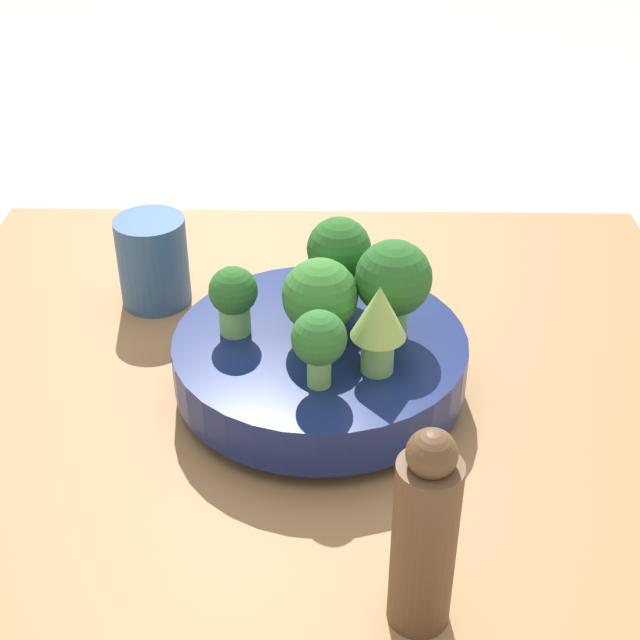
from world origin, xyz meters
TOP-DOWN VIEW (x-y plane):
  - ground_plane at (0.00, 0.00)m, footprint 6.00×6.00m
  - table at (0.00, 0.00)m, footprint 0.82×0.81m
  - bowl at (0.01, 0.01)m, footprint 0.27×0.27m
  - romanesco_piece_near at (0.06, -0.04)m, footprint 0.05×0.05m
  - broccoli_floret_left at (-0.07, 0.02)m, footprint 0.05×0.05m
  - broccoli_floret_front at (0.01, -0.06)m, footprint 0.05×0.05m
  - broccoli_floret_back at (0.03, 0.08)m, footprint 0.06×0.06m
  - broccoli_floret_right at (0.07, 0.02)m, footprint 0.07×0.07m
  - broccoli_floret_center at (0.01, 0.01)m, footprint 0.07×0.07m
  - cup at (-0.18, 0.17)m, footprint 0.08×0.08m
  - pepper_mill at (0.08, -0.25)m, footprint 0.04×0.04m

SIDE VIEW (x-z plane):
  - ground_plane at x=0.00m, z-range 0.00..0.00m
  - table at x=0.00m, z-range 0.00..0.04m
  - bowl at x=0.01m, z-range 0.05..0.11m
  - cup at x=-0.18m, z-range 0.04..0.14m
  - pepper_mill at x=0.08m, z-range 0.04..0.21m
  - broccoli_floret_left at x=-0.07m, z-range 0.11..0.17m
  - broccoli_floret_front at x=0.01m, z-range 0.11..0.18m
  - broccoli_floret_center at x=0.01m, z-range 0.11..0.19m
  - romanesco_piece_near at x=0.06m, z-range 0.11..0.20m
  - broccoli_floret_back at x=0.03m, z-range 0.11..0.20m
  - broccoli_floret_right at x=0.07m, z-range 0.11..0.21m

